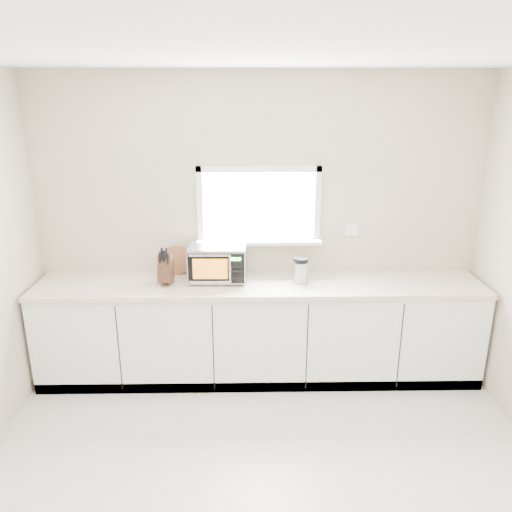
{
  "coord_description": "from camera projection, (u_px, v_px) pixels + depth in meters",
  "views": [
    {
      "loc": [
        -0.1,
        -2.39,
        2.51
      ],
      "look_at": [
        -0.03,
        1.55,
        1.22
      ],
      "focal_mm": 35.0,
      "sensor_mm": 36.0,
      "label": 1
    }
  ],
  "objects": [
    {
      "name": "back_wall",
      "position": [
        259.0,
        225.0,
        4.52
      ],
      "size": [
        4.0,
        0.17,
        2.7
      ],
      "color": "beige",
      "rests_on": "ground"
    },
    {
      "name": "cabinets",
      "position": [
        259.0,
        332.0,
        4.53
      ],
      "size": [
        3.92,
        0.6,
        0.88
      ],
      "primitive_type": "cube",
      "color": "white",
      "rests_on": "ground"
    },
    {
      "name": "countertop",
      "position": [
        259.0,
        285.0,
        4.38
      ],
      "size": [
        3.92,
        0.64,
        0.04
      ],
      "primitive_type": "cube",
      "color": "beige",
      "rests_on": "cabinets"
    },
    {
      "name": "microwave",
      "position": [
        218.0,
        261.0,
        4.41
      ],
      "size": [
        0.51,
        0.43,
        0.32
      ],
      "rotation": [
        0.0,
        0.0,
        -0.02
      ],
      "color": "black",
      "rests_on": "countertop"
    },
    {
      "name": "knife_block",
      "position": [
        166.0,
        268.0,
        4.32
      ],
      "size": [
        0.12,
        0.24,
        0.34
      ],
      "rotation": [
        0.0,
        0.0,
        -0.05
      ],
      "color": "#492B1A",
      "rests_on": "countertop"
    },
    {
      "name": "cutting_board",
      "position": [
        177.0,
        260.0,
        4.55
      ],
      "size": [
        0.26,
        0.06,
        0.26
      ],
      "primitive_type": "cylinder",
      "rotation": [
        1.4,
        0.0,
        0.0
      ],
      "color": "olive",
      "rests_on": "countertop"
    },
    {
      "name": "coffee_grinder",
      "position": [
        300.0,
        270.0,
        4.36
      ],
      "size": [
        0.16,
        0.16,
        0.23
      ],
      "rotation": [
        0.0,
        0.0,
        -0.3
      ],
      "color": "#B1B4B9",
      "rests_on": "countertop"
    }
  ]
}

